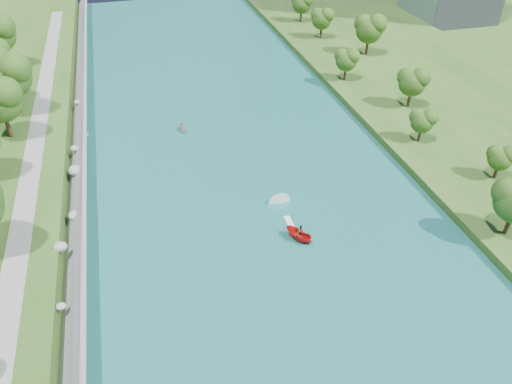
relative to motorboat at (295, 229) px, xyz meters
name	(u,v)px	position (x,y,z in m)	size (l,w,h in m)	color
ground	(289,288)	(-4.15, -9.77, -0.81)	(260.00, 260.00, 0.00)	#2D5119
river_water	(249,197)	(-4.15, 10.23, -0.76)	(55.00, 240.00, 0.10)	#185E55
riprap_bank	(76,218)	(-30.01, 9.54, 1.01)	(5.00, 236.00, 4.42)	slate
riverside_path	(24,213)	(-36.65, 10.23, 2.74)	(3.00, 200.00, 0.10)	gray
trees_east	(446,113)	(33.60, 16.68, 5.69)	(18.24, 144.98, 11.70)	#214712
motorboat	(295,229)	(0.00, 0.00, 0.00)	(3.68, 19.00, 2.10)	red
raft	(182,129)	(-11.07, 34.33, -0.33)	(2.46, 3.16, 1.69)	gray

